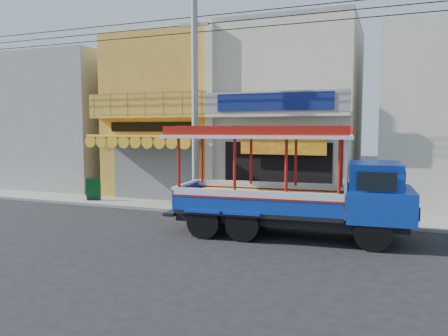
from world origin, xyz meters
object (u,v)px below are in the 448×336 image
at_px(utility_pole, 198,90).
at_px(potted_plant_c, 331,202).
at_px(potted_plant_a, 302,202).
at_px(potted_plant_b, 323,203).
at_px(green_sign, 93,191).
at_px(songthaew_truck, 305,184).

xyz_separation_m(utility_pole, potted_plant_c, (5.19, 1.27, -4.47)).
distance_m(utility_pole, potted_plant_a, 6.13).
bearing_deg(potted_plant_a, utility_pole, 151.59).
bearing_deg(potted_plant_b, green_sign, 49.00).
xyz_separation_m(songthaew_truck, potted_plant_a, (-0.75, 3.43, -1.14)).
relative_size(utility_pole, potted_plant_c, 31.93).
bearing_deg(green_sign, songthaew_truck, -16.11).
relative_size(utility_pole, songthaew_truck, 3.60).
xyz_separation_m(utility_pole, green_sign, (-5.66, 0.51, -4.48)).
bearing_deg(songthaew_truck, green_sign, 163.89).
height_order(potted_plant_a, potted_plant_b, potted_plant_b).
bearing_deg(potted_plant_c, green_sign, -76.68).
height_order(green_sign, potted_plant_a, green_sign).
height_order(green_sign, potted_plant_b, potted_plant_b).
height_order(potted_plant_a, potted_plant_c, potted_plant_a).
distance_m(songthaew_truck, potted_plant_b, 3.02).
distance_m(potted_plant_a, potted_plant_b, 1.07).
height_order(utility_pole, potted_plant_b, utility_pole).
relative_size(utility_pole, potted_plant_b, 24.72).
bearing_deg(utility_pole, songthaew_truck, -27.51).
bearing_deg(utility_pole, potted_plant_c, 13.76).
xyz_separation_m(potted_plant_a, potted_plant_b, (0.89, -0.59, 0.11)).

